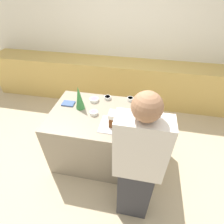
# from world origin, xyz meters

# --- Properties ---
(ground_plane) EXTENTS (12.00, 12.00, 0.00)m
(ground_plane) POSITION_xyz_m (0.00, 0.00, 0.00)
(ground_plane) COLOR #C6B28E
(wall_back) EXTENTS (8.00, 0.05, 2.60)m
(wall_back) POSITION_xyz_m (0.00, 2.03, 1.30)
(wall_back) COLOR white
(wall_back) RESTS_ON ground_plane
(back_cabinet_block) EXTENTS (6.00, 0.60, 0.91)m
(back_cabinet_block) POSITION_xyz_m (0.00, 1.70, 0.46)
(back_cabinet_block) COLOR tan
(back_cabinet_block) RESTS_ON ground_plane
(kitchen_island) EXTENTS (1.54, 0.95, 0.88)m
(kitchen_island) POSITION_xyz_m (0.00, 0.00, 0.44)
(kitchen_island) COLOR gray
(kitchen_island) RESTS_ON ground_plane
(baking_tray) EXTENTS (0.41, 0.33, 0.01)m
(baking_tray) POSITION_xyz_m (0.18, -0.18, 0.89)
(baking_tray) COLOR silver
(baking_tray) RESTS_ON kitchen_island
(gingerbread_house) EXTENTS (0.19, 0.14, 0.26)m
(gingerbread_house) POSITION_xyz_m (0.18, -0.18, 0.99)
(gingerbread_house) COLOR brown
(gingerbread_house) RESTS_ON baking_tray
(decorative_tree) EXTENTS (0.13, 0.13, 0.35)m
(decorative_tree) POSITION_xyz_m (-0.38, 0.08, 1.06)
(decorative_tree) COLOR #33843D
(decorative_tree) RESTS_ON kitchen_island
(candy_bowl_behind_tray) EXTENTS (0.09, 0.09, 0.05)m
(candy_bowl_behind_tray) POSITION_xyz_m (0.29, 0.40, 0.91)
(candy_bowl_behind_tray) COLOR white
(candy_bowl_behind_tray) RESTS_ON kitchen_island
(candy_bowl_front_corner) EXTENTS (0.14, 0.14, 0.04)m
(candy_bowl_front_corner) POSITION_xyz_m (-0.24, 0.28, 0.91)
(candy_bowl_front_corner) COLOR white
(candy_bowl_front_corner) RESTS_ON kitchen_island
(candy_bowl_beside_tree) EXTENTS (0.11, 0.11, 0.05)m
(candy_bowl_beside_tree) POSITION_xyz_m (-0.16, -0.02, 0.91)
(candy_bowl_beside_tree) COLOR white
(candy_bowl_beside_tree) RESTS_ON kitchen_island
(candy_bowl_far_right) EXTENTS (0.10, 0.10, 0.05)m
(candy_bowl_far_right) POSITION_xyz_m (0.69, 0.29, 0.91)
(candy_bowl_far_right) COLOR silver
(candy_bowl_far_right) RESTS_ON kitchen_island
(candy_bowl_center_rear) EXTENTS (0.10, 0.10, 0.04)m
(candy_bowl_center_rear) POSITION_xyz_m (-0.05, 0.37, 0.91)
(candy_bowl_center_rear) COLOR silver
(candy_bowl_center_rear) RESTS_ON kitchen_island
(cookbook) EXTENTS (0.18, 0.13, 0.02)m
(cookbook) POSITION_xyz_m (-0.58, 0.13, 0.89)
(cookbook) COLOR #3F598C
(cookbook) RESTS_ON kitchen_island
(person) EXTENTS (0.46, 0.58, 1.77)m
(person) POSITION_xyz_m (0.49, -0.75, 0.91)
(person) COLOR #333338
(person) RESTS_ON ground_plane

